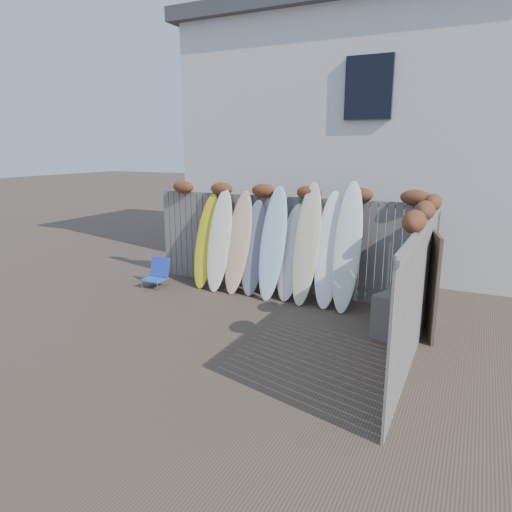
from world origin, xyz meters
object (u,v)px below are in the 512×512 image
at_px(beach_chair, 157,273).
at_px(surfboard_0, 206,241).
at_px(wooden_crate, 396,318).
at_px(lattice_panel, 431,284).

bearing_deg(beach_chair, surfboard_0, 28.13).
distance_m(beach_chair, wooden_crate, 5.23).
relative_size(wooden_crate, lattice_panel, 0.42).
distance_m(wooden_crate, lattice_panel, 0.82).
xyz_separation_m(lattice_panel, surfboard_0, (-4.67, 0.66, 0.16)).
xyz_separation_m(beach_chair, lattice_panel, (5.63, -0.14, 0.55)).
distance_m(wooden_crate, surfboard_0, 4.43).
relative_size(beach_chair, lattice_panel, 0.37).
bearing_deg(beach_chair, wooden_crate, -6.92).
xyz_separation_m(wooden_crate, lattice_panel, (0.44, 0.49, 0.48)).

